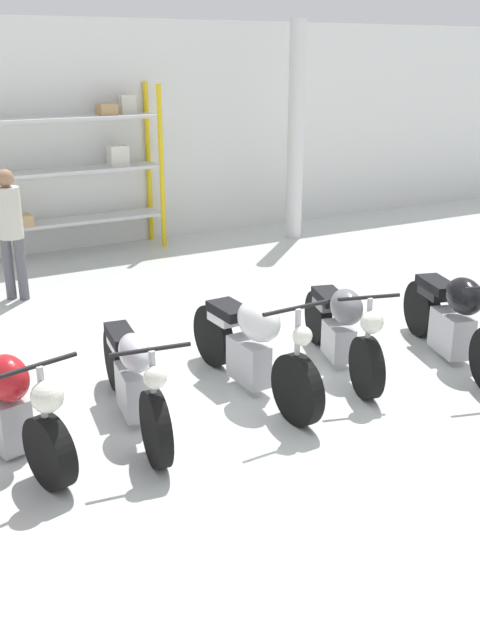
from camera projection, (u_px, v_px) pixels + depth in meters
The scene contains 10 objects.
ground_plane at pixel (261, 403), 6.63m from camera, with size 30.00×30.00×0.00m, color silver.
back_wall at pixel (54, 139), 11.27m from camera, with size 30.00×0.08×3.60m.
shelving_rack at pixel (72, 167), 11.18m from camera, with size 3.08×0.63×2.63m.
support_pillar at pixel (296, 133), 12.07m from camera, with size 0.28×0.28×3.60m.
motorcycle_red at pixel (5, 404), 5.70m from camera, with size 0.77×1.98×0.99m.
motorcycle_silver at pixel (133, 377), 6.15m from camera, with size 0.63×2.10×0.98m.
motorcycle_white at pixel (252, 344), 6.70m from camera, with size 0.66×2.14×1.08m.
motorcycle_grey at pixel (342, 327), 7.24m from camera, with size 0.82×1.95×0.99m.
motorcycle_black at pixel (455, 320), 7.43m from camera, with size 0.92×2.10×1.05m.
person_browsing at pixel (10, 224), 9.13m from camera, with size 0.45×0.45×1.71m.
Camera 1 is at (-3.07, -5.09, 3.04)m, focal length 40.00 mm.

